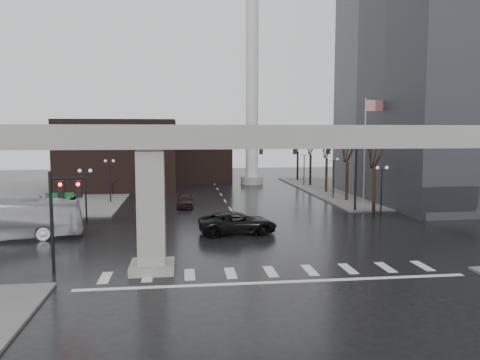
{
  "coord_description": "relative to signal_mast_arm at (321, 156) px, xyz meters",
  "views": [
    {
      "loc": [
        -5.2,
        -27.71,
        8.28
      ],
      "look_at": [
        -0.6,
        8.84,
        4.5
      ],
      "focal_mm": 35.0,
      "sensor_mm": 36.0,
      "label": 1
    }
  ],
  "objects": [
    {
      "name": "pickup_truck",
      "position": [
        -9.67,
        -9.15,
        -4.94
      ],
      "size": [
        6.6,
        3.43,
        1.78
      ],
      "primitive_type": "imported",
      "rotation": [
        0.0,
        0.0,
        1.65
      ],
      "color": "black",
      "rests_on": "ground"
    },
    {
      "name": "smokestack",
      "position": [
        -2.99,
        27.2,
        7.52
      ],
      "size": [
        3.6,
        3.6,
        30.0
      ],
      "color": "silver",
      "rests_on": "ground"
    },
    {
      "name": "sidewalk_ne",
      "position": [
        17.01,
        17.2,
        -5.75
      ],
      "size": [
        28.0,
        36.0,
        0.15
      ],
      "primitive_type": "cube",
      "color": "slate",
      "rests_on": "ground"
    },
    {
      "name": "signal_left_pole",
      "position": [
        -21.24,
        -18.3,
        -1.76
      ],
      "size": [
        2.3,
        0.3,
        6.0
      ],
      "color": "black",
      "rests_on": "ground"
    },
    {
      "name": "office_tower",
      "position": [
        19.01,
        7.2,
        15.17
      ],
      "size": [
        22.0,
        26.0,
        42.0
      ],
      "primitive_type": "cube",
      "color": "#5A595E",
      "rests_on": "ground"
    },
    {
      "name": "lamp_right_1",
      "position": [
        4.51,
        9.2,
        -2.36
      ],
      "size": [
        1.22,
        0.32,
        5.11
      ],
      "color": "black",
      "rests_on": "ground"
    },
    {
      "name": "lamp_left_1",
      "position": [
        -22.49,
        9.2,
        -2.36
      ],
      "size": [
        1.22,
        0.32,
        5.11
      ],
      "color": "black",
      "rests_on": "ground"
    },
    {
      "name": "elevated_guideway",
      "position": [
        -7.73,
        -18.8,
        1.05
      ],
      "size": [
        48.0,
        2.6,
        8.7
      ],
      "color": "gray",
      "rests_on": "ground"
    },
    {
      "name": "tree_right_2",
      "position": [
        5.54,
        15.22,
        -2.91
      ],
      "size": [
        1.1,
        1.63,
        7.85
      ],
      "color": "black",
      "rests_on": "ground"
    },
    {
      "name": "lamp_left_2",
      "position": [
        -22.49,
        23.2,
        -2.36
      ],
      "size": [
        1.22,
        0.32,
        5.11
      ],
      "color": "black",
      "rests_on": "ground"
    },
    {
      "name": "building_far_mid",
      "position": [
        -10.99,
        33.2,
        -1.83
      ],
      "size": [
        10.0,
        10.0,
        8.0
      ],
      "primitive_type": "cube",
      "color": "black",
      "rests_on": "ground"
    },
    {
      "name": "far_car",
      "position": [
        -13.84,
        4.92,
        -5.08
      ],
      "size": [
        1.86,
        4.41,
        1.49
      ],
      "primitive_type": "imported",
      "rotation": [
        0.0,
        0.0,
        -0.02
      ],
      "color": "black",
      "rests_on": "ground"
    },
    {
      "name": "lamp_left_0",
      "position": [
        -22.49,
        -4.8,
        -2.36
      ],
      "size": [
        1.22,
        0.32,
        5.11
      ],
      "color": "black",
      "rests_on": "ground"
    },
    {
      "name": "tree_right_4",
      "position": [
        5.54,
        31.22,
        -2.79
      ],
      "size": [
        1.12,
        1.69,
        8.19
      ],
      "color": "black",
      "rests_on": "ground"
    },
    {
      "name": "ground",
      "position": [
        -8.99,
        -18.8,
        -5.83
      ],
      "size": [
        160.0,
        160.0,
        0.0
      ],
      "primitive_type": "plane",
      "color": "black",
      "rests_on": "ground"
    },
    {
      "name": "lamp_right_0",
      "position": [
        4.51,
        -4.8,
        -2.36
      ],
      "size": [
        1.22,
        0.32,
        5.11
      ],
      "color": "black",
      "rests_on": "ground"
    },
    {
      "name": "tree_right_0",
      "position": [
        5.54,
        -0.78,
        -3.04
      ],
      "size": [
        1.09,
        1.58,
        7.5
      ],
      "color": "black",
      "rests_on": "ground"
    },
    {
      "name": "building_far_left",
      "position": [
        -22.99,
        23.2,
        -0.83
      ],
      "size": [
        16.0,
        14.0,
        10.0
      ],
      "primitive_type": "cube",
      "color": "black",
      "rests_on": "ground"
    },
    {
      "name": "lamp_right_2",
      "position": [
        4.51,
        23.2,
        -2.36
      ],
      "size": [
        1.22,
        0.32,
        5.11
      ],
      "color": "black",
      "rests_on": "ground"
    },
    {
      "name": "signal_mast_arm",
      "position": [
        0.0,
        0.0,
        0.0
      ],
      "size": [
        12.12,
        0.43,
        8.0
      ],
      "color": "black",
      "rests_on": "ground"
    },
    {
      "name": "flagpole_assembly",
      "position": [
        6.3,
        3.2,
        1.7
      ],
      "size": [
        2.06,
        0.12,
        12.0
      ],
      "color": "silver",
      "rests_on": "ground"
    },
    {
      "name": "tree_right_1",
      "position": [
        5.54,
        7.22,
        -2.98
      ],
      "size": [
        1.09,
        1.61,
        7.67
      ],
      "color": "black",
      "rests_on": "ground"
    },
    {
      "name": "city_bus",
      "position": [
        -28.02,
        -9.04,
        -4.18
      ],
      "size": [
        12.14,
        4.48,
        3.3
      ],
      "primitive_type": "imported",
      "rotation": [
        0.0,
        0.0,
        1.72
      ],
      "color": "silver",
      "rests_on": "ground"
    },
    {
      "name": "sidewalk_nw",
      "position": [
        -34.99,
        17.2,
        -5.75
      ],
      "size": [
        28.0,
        36.0,
        0.15
      ],
      "primitive_type": "cube",
      "color": "slate",
      "rests_on": "ground"
    },
    {
      "name": "tree_right_3",
      "position": [
        5.54,
        23.22,
        -2.85
      ],
      "size": [
        1.11,
        1.66,
        8.02
      ],
      "color": "black",
      "rests_on": "ground"
    }
  ]
}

